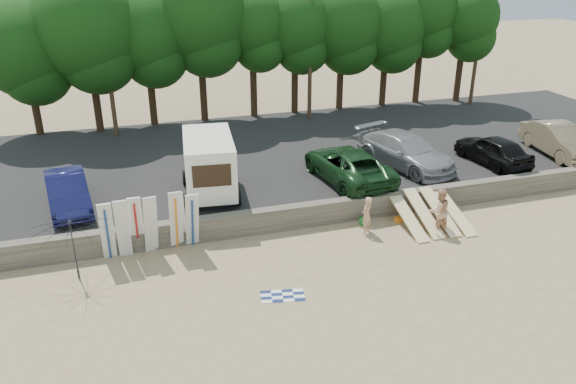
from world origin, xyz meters
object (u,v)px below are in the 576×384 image
car_2 (405,151)px  cooler (365,221)px  box_trailer (209,163)px  beach_umbrella (73,249)px  car_3 (493,149)px  beachgoer_a (367,215)px  car_4 (559,140)px  car_1 (348,165)px  beachgoer_b (439,211)px  car_0 (67,192)px

car_2 → cooler: bearing=-151.4°
box_trailer → beach_umbrella: box_trailer is taller
car_3 → beachgoer_a: (-8.71, -3.84, -0.64)m
car_4 → cooler: size_ratio=13.05×
car_1 → beach_umbrella: bearing=12.8°
box_trailer → car_2: box_trailer is taller
beachgoer_b → cooler: 3.11m
cooler → beach_umbrella: size_ratio=0.14×
car_1 → beachgoer_b: 5.19m
car_0 → beachgoer_a: size_ratio=2.81×
box_trailer → car_4: size_ratio=0.89×
car_2 → car_3: size_ratio=1.29×
car_1 → box_trailer: bearing=-8.5°
box_trailer → cooler: box_trailer is taller
beachgoer_a → cooler: bearing=-148.5°
car_3 → beachgoer_b: bearing=31.4°
car_2 → car_4: 8.65m
cooler → car_2: bearing=27.5°
box_trailer → car_0: bearing=-177.2°
car_0 → car_1: size_ratio=0.81×
car_3 → beachgoer_a: bearing=16.6°
car_1 → beachgoer_b: (2.08, -4.73, -0.52)m
car_1 → car_3: size_ratio=1.29×
car_4 → car_1: bearing=-172.8°
car_1 → car_4: 12.06m
car_2 → box_trailer: bearing=166.0°
car_2 → cooler: size_ratio=14.84×
box_trailer → car_1: (6.49, -0.32, -0.71)m
car_0 → cooler: (11.97, -3.92, -1.29)m
beachgoer_a → cooler: size_ratio=4.24×
car_2 → beachgoer_b: bearing=-120.9°
beach_umbrella → beachgoer_b: bearing=-2.7°
car_1 → car_2: car_2 is taller
box_trailer → car_3: (14.41, -0.39, -0.75)m
beachgoer_b → beach_umbrella: 14.22m
car_3 → beachgoer_b: (-5.84, -4.65, -0.48)m
beachgoer_a → car_4: bearing=159.3°
box_trailer → car_1: bearing=3.6°
car_0 → car_3: 20.42m
cooler → beachgoer_b: bearing=-48.1°
car_1 → car_4: bearing=174.3°
car_3 → cooler: 9.10m
car_4 → cooler: 13.06m
beachgoer_a → cooler: 0.98m
car_2 → car_3: car_2 is taller
car_2 → beachgoer_a: car_2 is taller
box_trailer → beachgoer_a: bearing=-30.2°
box_trailer → beachgoer_a: size_ratio=2.73×
box_trailer → car_4: 18.57m
car_0 → beachgoer_a: (11.70, -4.61, -0.64)m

